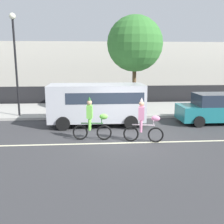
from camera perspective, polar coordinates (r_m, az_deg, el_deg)
The scene contains 11 objects.
ground_plane at distance 11.67m, azimuth 2.98°, elevation -5.96°, with size 80.00×80.00×0.00m, color #38383A.
road_centre_line at distance 11.20m, azimuth 3.30°, elevation -6.71°, with size 36.00×0.14×0.01m, color beige.
sidewalk_curb at distance 17.93m, azimuth 0.39°, elevation 0.53°, with size 60.00×5.00×0.15m, color #ADAAA3.
fence_line at distance 20.68m, azimuth -0.25°, elevation 3.77°, with size 40.00×0.08×1.40m, color black.
building_backdrop at distance 29.06m, azimuth -5.98°, elevation 9.59°, with size 28.00×8.00×5.06m, color beige.
parade_cyclist_lime at distance 11.40m, azimuth -4.30°, elevation -2.02°, with size 1.72×0.50×1.92m.
parade_cyclist_pink at distance 11.16m, azimuth 6.95°, elevation -2.37°, with size 1.69×0.56×1.92m.
parked_van_silver at distance 13.92m, azimuth -3.04°, elevation 2.33°, with size 5.00×2.22×2.18m.
parked_car_teal at distance 15.49m, azimuth 21.59°, elevation 0.60°, with size 4.10×1.92×1.64m.
street_lamp_post at distance 16.36m, azimuth -20.40°, elevation 12.53°, with size 0.36×0.36×5.86m.
street_tree_near_lamp at distance 16.42m, azimuth 4.99°, elevation 14.57°, with size 3.37×3.37×5.93m.
Camera 1 is at (-1.42, -11.04, 3.52)m, focal length 42.00 mm.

